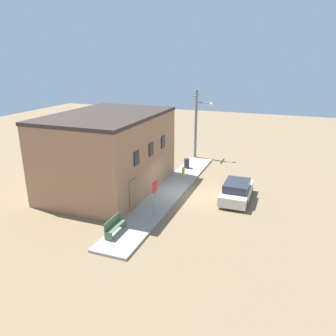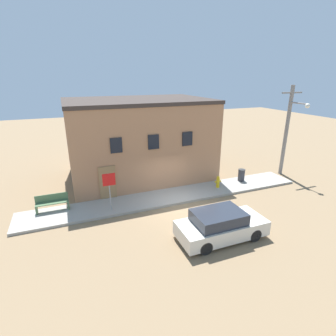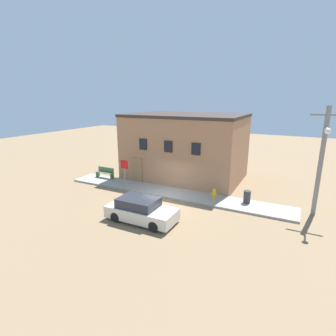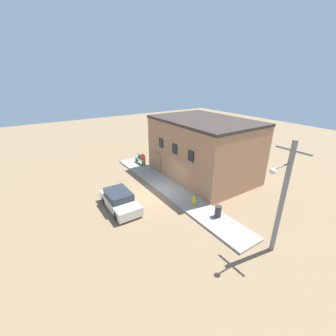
# 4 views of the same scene
# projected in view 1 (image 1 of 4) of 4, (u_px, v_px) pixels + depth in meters

# --- Properties ---
(ground_plane) EXTENTS (80.00, 80.00, 0.00)m
(ground_plane) POSITION_uv_depth(u_px,v_px,m) (183.00, 195.00, 23.97)
(ground_plane) COLOR #846B4C
(sidewalk) EXTENTS (17.83, 2.21, 0.15)m
(sidewalk) POSITION_uv_depth(u_px,v_px,m) (169.00, 192.00, 24.32)
(sidewalk) COLOR #9E998E
(sidewalk) RESTS_ON ground
(brick_building) EXTENTS (9.98, 6.90, 5.75)m
(brick_building) POSITION_uv_depth(u_px,v_px,m) (109.00, 152.00, 24.26)
(brick_building) COLOR #A87551
(brick_building) RESTS_ON ground
(fire_hydrant) EXTENTS (0.47, 0.23, 0.80)m
(fire_hydrant) POSITION_uv_depth(u_px,v_px,m) (183.00, 172.00, 27.18)
(fire_hydrant) COLOR gold
(fire_hydrant) RESTS_ON sidewalk
(stop_sign) EXTENTS (0.69, 0.06, 2.18)m
(stop_sign) POSITION_uv_depth(u_px,v_px,m) (155.00, 191.00, 20.20)
(stop_sign) COLOR gray
(stop_sign) RESTS_ON sidewalk
(bench) EXTENTS (1.71, 0.44, 0.93)m
(bench) POSITION_uv_depth(u_px,v_px,m) (115.00, 226.00, 18.25)
(bench) COLOR #4C6B47
(bench) RESTS_ON sidewalk
(trash_bin) EXTENTS (0.49, 0.49, 0.85)m
(trash_bin) POSITION_uv_depth(u_px,v_px,m) (187.00, 163.00, 29.25)
(trash_bin) COLOR #333338
(trash_bin) RESTS_ON sidewalk
(utility_pole) EXTENTS (1.80, 1.76, 6.67)m
(utility_pole) POSITION_uv_depth(u_px,v_px,m) (197.00, 122.00, 31.95)
(utility_pole) COLOR gray
(utility_pole) RESTS_ON ground
(parked_car) EXTENTS (4.19, 1.83, 1.40)m
(parked_car) POSITION_uv_depth(u_px,v_px,m) (237.00, 191.00, 22.90)
(parked_car) COLOR black
(parked_car) RESTS_ON ground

